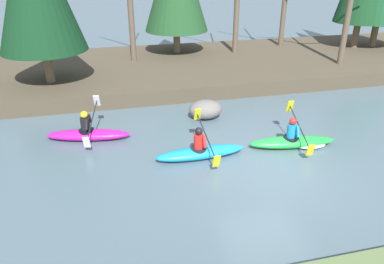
# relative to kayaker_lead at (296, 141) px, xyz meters

# --- Properties ---
(ground_plane) EXTENTS (90.00, 90.00, 0.00)m
(ground_plane) POSITION_rel_kayaker_lead_xyz_m (-1.40, -1.12, -0.20)
(ground_plane) COLOR #4C606B
(riverbank_far) EXTENTS (44.00, 8.20, 0.61)m
(riverbank_far) POSITION_rel_kayaker_lead_xyz_m (-1.40, 8.60, 0.11)
(riverbank_far) COLOR #4C4233
(riverbank_far) RESTS_ON ground
(kayaker_lead) EXTENTS (2.80, 2.07, 1.20)m
(kayaker_lead) POSITION_rel_kayaker_lead_xyz_m (0.00, 0.00, 0.00)
(kayaker_lead) COLOR green
(kayaker_lead) RESTS_ON ground
(kayaker_middle) EXTENTS (2.78, 2.07, 1.20)m
(kayaker_middle) POSITION_rel_kayaker_lead_xyz_m (-3.07, 0.03, 0.02)
(kayaker_middle) COLOR #1993D6
(kayaker_middle) RESTS_ON ground
(kayaker_trailing) EXTENTS (2.79, 2.06, 1.20)m
(kayaker_trailing) POSITION_rel_kayaker_lead_xyz_m (-6.32, 2.06, 0.02)
(kayaker_trailing) COLOR #C61999
(kayaker_trailing) RESTS_ON ground
(boulder_midstream) EXTENTS (1.22, 0.96, 0.69)m
(boulder_midstream) POSITION_rel_kayaker_lead_xyz_m (-2.14, 2.86, 0.15)
(boulder_midstream) COLOR slate
(boulder_midstream) RESTS_ON ground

